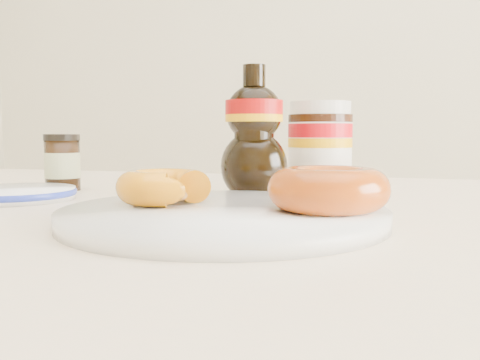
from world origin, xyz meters
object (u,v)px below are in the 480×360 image
(plate, at_px, (224,215))
(dark_jar, at_px, (62,163))
(dining_table, at_px, (244,282))
(nutella_jar, at_px, (320,144))
(blue_rim_saucer, at_px, (15,193))
(syrup_bottle, at_px, (254,132))
(donut_bitten, at_px, (164,187))
(donut_whole, at_px, (328,189))

(plate, xyz_separation_m, dark_jar, (-0.31, 0.20, 0.03))
(dining_table, relative_size, nutella_jar, 11.38)
(dining_table, distance_m, dark_jar, 0.33)
(blue_rim_saucer, bearing_deg, syrup_bottle, 20.30)
(dining_table, bearing_deg, donut_bitten, -117.89)
(plate, xyz_separation_m, donut_whole, (0.09, 0.01, 0.03))
(donut_whole, xyz_separation_m, blue_rim_saucer, (-0.39, 0.08, -0.02))
(donut_whole, relative_size, syrup_bottle, 0.64)
(donut_bitten, distance_m, nutella_jar, 0.29)
(plate, xyz_separation_m, nutella_jar, (0.04, 0.28, 0.06))
(syrup_bottle, bearing_deg, nutella_jar, 54.49)
(donut_bitten, xyz_separation_m, blue_rim_saucer, (-0.23, 0.08, -0.02))
(dining_table, xyz_separation_m, nutella_jar, (0.06, 0.18, 0.15))
(nutella_jar, relative_size, syrup_bottle, 0.75)
(dining_table, distance_m, syrup_bottle, 0.18)
(donut_bitten, xyz_separation_m, nutella_jar, (0.11, 0.27, 0.04))
(plate, height_order, nutella_jar, nutella_jar)
(nutella_jar, xyz_separation_m, blue_rim_saucer, (-0.34, -0.20, -0.06))
(blue_rim_saucer, bearing_deg, dining_table, 3.96)
(plate, distance_m, donut_whole, 0.10)
(nutella_jar, relative_size, blue_rim_saucer, 0.86)
(dark_jar, height_order, blue_rim_saucer, dark_jar)
(donut_bitten, distance_m, blue_rim_saucer, 0.25)
(plate, bearing_deg, dark_jar, 147.21)
(dining_table, distance_m, donut_bitten, 0.16)
(syrup_bottle, bearing_deg, donut_bitten, -102.48)
(donut_bitten, distance_m, dark_jar, 0.31)
(donut_bitten, bearing_deg, donut_whole, -19.63)
(dark_jar, bearing_deg, dining_table, -16.82)
(donut_bitten, relative_size, syrup_bottle, 0.55)
(donut_whole, bearing_deg, plate, -173.38)
(donut_whole, bearing_deg, dining_table, 136.75)
(plate, relative_size, nutella_jar, 2.35)
(dark_jar, bearing_deg, donut_bitten, -37.22)
(donut_bitten, height_order, donut_whole, donut_whole)
(dining_table, relative_size, plate, 4.83)
(dining_table, height_order, donut_bitten, donut_bitten)
(donut_bitten, xyz_separation_m, dark_jar, (-0.24, 0.18, 0.01))
(nutella_jar, distance_m, syrup_bottle, 0.12)
(plate, bearing_deg, nutella_jar, 81.54)
(dining_table, relative_size, donut_bitten, 15.62)
(dining_table, bearing_deg, plate, -82.96)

